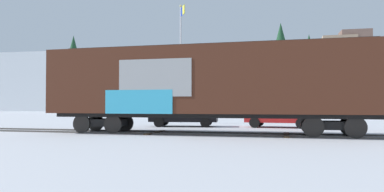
{
  "coord_description": "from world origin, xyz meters",
  "views": [
    {
      "loc": [
        2.07,
        -17.69,
        1.42
      ],
      "look_at": [
        -1.64,
        2.32,
        1.89
      ],
      "focal_mm": 34.81,
      "sensor_mm": 36.0,
      "label": 1
    }
  ],
  "objects_px": {
    "flagpole": "(181,51)",
    "parked_car_black": "(184,113)",
    "parked_car_red": "(279,114)",
    "freight_car": "(209,82)"
  },
  "relations": [
    {
      "from": "flagpole",
      "to": "parked_car_black",
      "type": "height_order",
      "value": "flagpole"
    },
    {
      "from": "parked_car_black",
      "to": "parked_car_red",
      "type": "height_order",
      "value": "parked_car_black"
    },
    {
      "from": "flagpole",
      "to": "parked_car_black",
      "type": "distance_m",
      "value": 6.5
    },
    {
      "from": "parked_car_black",
      "to": "parked_car_red",
      "type": "relative_size",
      "value": 1.04
    },
    {
      "from": "parked_car_red",
      "to": "freight_car",
      "type": "bearing_deg",
      "value": -120.07
    },
    {
      "from": "parked_car_black",
      "to": "parked_car_red",
      "type": "distance_m",
      "value": 6.04
    },
    {
      "from": "freight_car",
      "to": "parked_car_black",
      "type": "height_order",
      "value": "freight_car"
    },
    {
      "from": "freight_car",
      "to": "flagpole",
      "type": "xyz_separation_m",
      "value": [
        -3.62,
        10.36,
        3.06
      ]
    },
    {
      "from": "parked_car_black",
      "to": "flagpole",
      "type": "bearing_deg",
      "value": 104.2
    },
    {
      "from": "flagpole",
      "to": "parked_car_red",
      "type": "relative_size",
      "value": 2.16
    }
  ]
}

